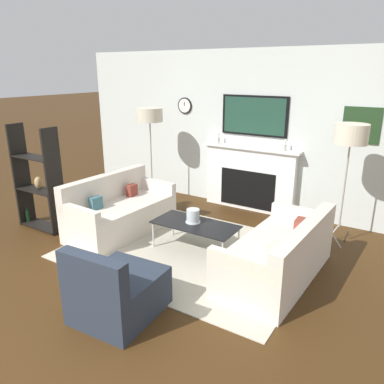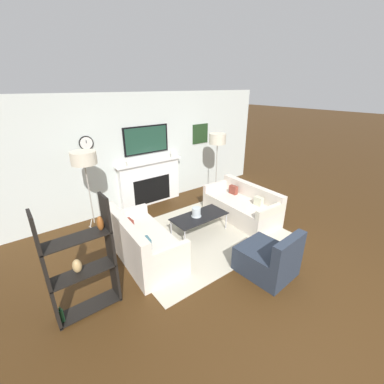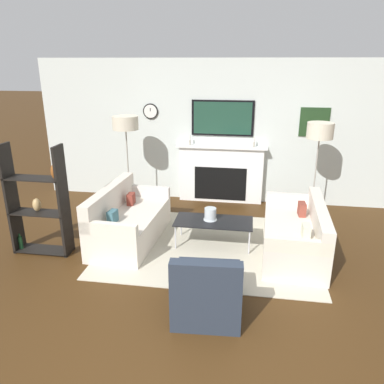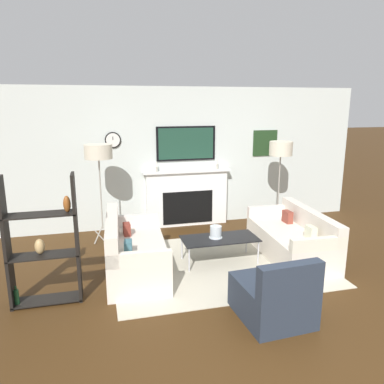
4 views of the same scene
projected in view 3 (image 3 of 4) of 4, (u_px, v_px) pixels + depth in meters
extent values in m
plane|color=#3F2710|center=(176.00, 384.00, 3.25)|extent=(60.00, 60.00, 0.00)
cube|color=silver|center=(222.00, 133.00, 7.14)|extent=(7.19, 0.07, 2.70)
cube|color=white|center=(221.00, 175.00, 7.30)|extent=(1.61, 0.16, 1.08)
cube|color=black|center=(220.00, 184.00, 7.28)|extent=(1.00, 0.01, 0.65)
cube|color=white|center=(221.00, 147.00, 7.10)|extent=(1.73, 0.22, 0.04)
cylinder|color=#B2AD9E|center=(190.00, 143.00, 7.13)|extent=(0.04, 0.04, 0.10)
cylinder|color=white|center=(190.00, 138.00, 7.10)|extent=(0.03, 0.03, 0.09)
cylinder|color=#B2AD9E|center=(254.00, 145.00, 6.96)|extent=(0.04, 0.04, 0.10)
cylinder|color=white|center=(254.00, 140.00, 6.93)|extent=(0.03, 0.03, 0.09)
cube|color=black|center=(223.00, 118.00, 7.00)|extent=(1.17, 0.04, 0.66)
cube|color=#1E4233|center=(222.00, 118.00, 6.99)|extent=(1.08, 0.01, 0.60)
cylinder|color=black|center=(151.00, 111.00, 7.17)|extent=(0.29, 0.02, 0.29)
cylinder|color=silver|center=(150.00, 111.00, 7.16)|extent=(0.25, 0.00, 0.25)
cube|color=black|center=(150.00, 110.00, 7.14)|extent=(0.01, 0.00, 0.06)
cube|color=#1E391B|center=(314.00, 122.00, 6.77)|extent=(0.52, 0.02, 0.52)
cube|color=beige|center=(209.00, 246.00, 5.66)|extent=(3.13, 2.39, 0.01)
cube|color=beige|center=(131.00, 227.00, 5.76)|extent=(0.90, 1.70, 0.46)
cube|color=beige|center=(109.00, 200.00, 5.69)|extent=(0.26, 1.66, 0.39)
cube|color=silver|center=(146.00, 191.00, 6.37)|extent=(0.81, 0.15, 0.18)
cube|color=silver|center=(108.00, 229.00, 4.94)|extent=(0.81, 0.15, 0.18)
cube|color=maroon|center=(131.00, 199.00, 6.02)|extent=(0.11, 0.18, 0.18)
cube|color=#3C6673|center=(113.00, 216.00, 5.35)|extent=(0.12, 0.19, 0.18)
cube|color=beige|center=(293.00, 239.00, 5.41)|extent=(0.90, 1.79, 0.43)
cube|color=beige|center=(320.00, 217.00, 5.23)|extent=(0.24, 1.76, 0.31)
cube|color=beige|center=(298.00, 246.00, 4.54)|extent=(0.83, 0.14, 0.18)
cube|color=beige|center=(292.00, 199.00, 6.07)|extent=(0.83, 0.14, 0.18)
cube|color=beige|center=(306.00, 231.00, 4.92)|extent=(0.10, 0.19, 0.19)
cube|color=brown|center=(302.00, 209.00, 5.64)|extent=(0.11, 0.20, 0.20)
cube|color=#262F3D|center=(207.00, 293.00, 4.15)|extent=(0.78, 0.87, 0.43)
cube|color=#262F3D|center=(206.00, 279.00, 3.69)|extent=(0.73, 0.18, 0.37)
cube|color=black|center=(214.00, 221.00, 5.58)|extent=(1.16, 0.55, 0.02)
cylinder|color=#B7B7BC|center=(175.00, 237.00, 5.51)|extent=(0.02, 0.02, 0.38)
cylinder|color=#B7B7BC|center=(249.00, 243.00, 5.35)|extent=(0.02, 0.02, 0.38)
cylinder|color=#B7B7BC|center=(181.00, 225.00, 5.95)|extent=(0.02, 0.02, 0.38)
cylinder|color=#B7B7BC|center=(250.00, 229.00, 5.79)|extent=(0.02, 0.02, 0.38)
cylinder|color=silver|center=(210.00, 214.00, 5.59)|extent=(0.18, 0.18, 0.19)
cylinder|color=silver|center=(210.00, 217.00, 5.60)|extent=(0.10, 0.10, 0.10)
cylinder|color=silver|center=(210.00, 219.00, 5.62)|extent=(0.20, 0.20, 0.01)
cylinder|color=#9E998E|center=(136.00, 201.00, 7.10)|extent=(0.09, 0.23, 0.28)
cylinder|color=#9E998E|center=(127.00, 199.00, 7.17)|extent=(0.17, 0.19, 0.28)
cylinder|color=#9E998E|center=(127.00, 203.00, 6.99)|extent=(0.23, 0.07, 0.28)
cylinder|color=#9E998E|center=(128.00, 163.00, 6.84)|extent=(0.02, 0.02, 1.23)
cylinder|color=beige|center=(125.00, 123.00, 6.60)|extent=(0.46, 0.46, 0.24)
cylinder|color=#9E998E|center=(317.00, 211.00, 6.62)|extent=(0.09, 0.23, 0.27)
cylinder|color=#9E998E|center=(306.00, 210.00, 6.69)|extent=(0.17, 0.19, 0.27)
cylinder|color=#9E998E|center=(310.00, 214.00, 6.51)|extent=(0.23, 0.07, 0.27)
cylinder|color=#9E998E|center=(315.00, 173.00, 6.37)|extent=(0.02, 0.02, 1.18)
cylinder|color=beige|center=(320.00, 131.00, 6.13)|extent=(0.43, 0.43, 0.26)
cube|color=black|center=(12.00, 199.00, 5.30)|extent=(0.04, 0.28, 1.60)
cube|color=black|center=(64.00, 202.00, 5.18)|extent=(0.04, 0.28, 1.60)
cube|color=black|center=(45.00, 250.00, 5.50)|extent=(0.83, 0.28, 0.02)
cube|color=black|center=(39.00, 213.00, 5.30)|extent=(0.83, 0.28, 0.01)
cube|color=black|center=(34.00, 178.00, 5.13)|extent=(0.83, 0.28, 0.02)
ellipsoid|color=brown|center=(54.00, 172.00, 5.04)|extent=(0.09, 0.09, 0.20)
cylinder|color=#194223|center=(21.00, 243.00, 5.49)|extent=(0.06, 0.06, 0.19)
cylinder|color=#194223|center=(19.00, 235.00, 5.45)|extent=(0.03, 0.03, 0.05)
ellipsoid|color=tan|center=(37.00, 205.00, 5.31)|extent=(0.12, 0.12, 0.19)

